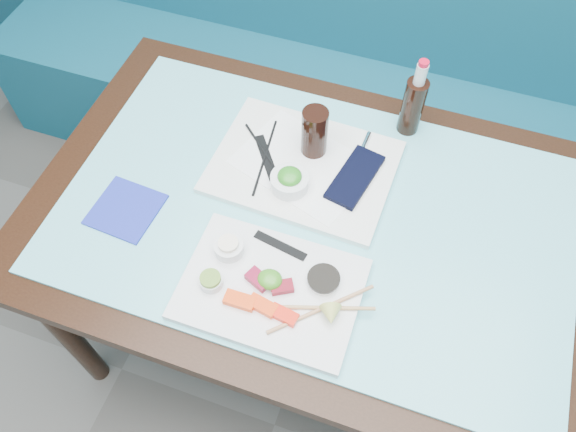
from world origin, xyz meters
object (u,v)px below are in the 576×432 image
(cola_glass, at_px, (315,132))
(blue_napkin, at_px, (126,209))
(serving_tray, at_px, (303,167))
(dining_table, at_px, (315,233))
(cola_bottle_body, at_px, (412,107))
(seaweed_bowl, at_px, (290,182))
(booth_bench, at_px, (379,94))
(sashimi_plate, at_px, (271,289))

(cola_glass, bearing_deg, blue_napkin, -139.89)
(serving_tray, distance_m, blue_napkin, 0.45)
(dining_table, distance_m, blue_napkin, 0.47)
(serving_tray, xyz_separation_m, cola_bottle_body, (0.22, 0.22, 0.07))
(blue_napkin, bearing_deg, seaweed_bowl, 27.67)
(dining_table, xyz_separation_m, blue_napkin, (-0.44, -0.14, 0.09))
(booth_bench, distance_m, serving_tray, 0.82)
(serving_tray, bearing_deg, sashimi_plate, -81.22)
(booth_bench, height_order, dining_table, booth_bench)
(blue_napkin, bearing_deg, booth_bench, 65.94)
(cola_glass, bearing_deg, serving_tray, -100.30)
(sashimi_plate, distance_m, cola_glass, 0.41)
(dining_table, distance_m, seaweed_bowl, 0.16)
(booth_bench, bearing_deg, dining_table, -90.00)
(seaweed_bowl, distance_m, cola_bottle_body, 0.38)
(cola_glass, xyz_separation_m, blue_napkin, (-0.38, -0.32, -0.08))
(booth_bench, bearing_deg, cola_bottle_body, -73.53)
(booth_bench, xyz_separation_m, cola_bottle_body, (0.15, -0.50, 0.46))
(sashimi_plate, height_order, blue_napkin, sashimi_plate)
(cola_glass, distance_m, cola_bottle_body, 0.27)
(booth_bench, xyz_separation_m, cola_glass, (-0.06, -0.67, 0.47))
(seaweed_bowl, bearing_deg, cola_bottle_body, 52.34)
(booth_bench, xyz_separation_m, dining_table, (0.00, -0.84, 0.29))
(cola_bottle_body, xyz_separation_m, blue_napkin, (-0.59, -0.48, -0.08))
(sashimi_plate, relative_size, cola_bottle_body, 2.39)
(dining_table, height_order, seaweed_bowl, seaweed_bowl)
(dining_table, distance_m, cola_bottle_body, 0.41)
(blue_napkin, bearing_deg, cola_glass, 40.11)
(booth_bench, relative_size, sashimi_plate, 7.70)
(dining_table, xyz_separation_m, cola_glass, (-0.06, 0.17, 0.18))
(booth_bench, xyz_separation_m, sashimi_plate, (-0.03, -1.07, 0.39))
(dining_table, bearing_deg, cola_glass, 109.98)
(serving_tray, xyz_separation_m, seaweed_bowl, (-0.01, -0.07, 0.03))
(dining_table, bearing_deg, cola_bottle_body, 66.68)
(booth_bench, height_order, serving_tray, booth_bench)
(seaweed_bowl, bearing_deg, blue_napkin, -152.33)
(serving_tray, height_order, seaweed_bowl, seaweed_bowl)
(serving_tray, height_order, blue_napkin, serving_tray)
(serving_tray, bearing_deg, blue_napkin, -142.36)
(seaweed_bowl, bearing_deg, sashimi_plate, -79.45)
(blue_napkin, bearing_deg, sashimi_plate, -12.14)
(sashimi_plate, relative_size, seaweed_bowl, 4.12)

